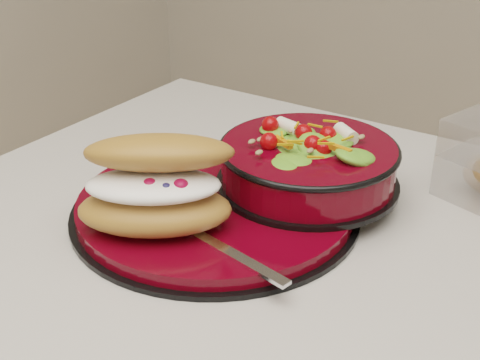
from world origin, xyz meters
The scene contains 4 objects.
dinner_plate centered at (-0.29, 0.02, 0.91)m, with size 0.32×0.32×0.02m.
salad_bowl centered at (-0.22, 0.10, 0.95)m, with size 0.21×0.21×0.09m.
croissant centered at (-0.31, -0.06, 0.97)m, with size 0.18×0.17×0.10m.
fork centered at (-0.23, -0.06, 0.92)m, with size 0.17×0.05×0.00m.
Camera 1 is at (0.09, -0.51, 1.28)m, focal length 50.00 mm.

